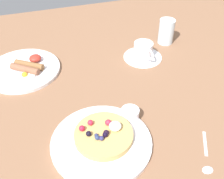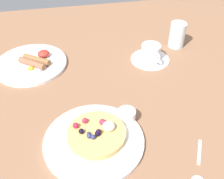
{
  "view_description": "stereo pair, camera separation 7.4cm",
  "coord_description": "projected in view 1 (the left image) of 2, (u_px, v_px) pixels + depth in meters",
  "views": [
    {
      "loc": [
        -0.18,
        -0.62,
        0.58
      ],
      "look_at": [
        0.01,
        -0.02,
        0.04
      ],
      "focal_mm": 43.89,
      "sensor_mm": 36.0,
      "label": 1
    },
    {
      "loc": [
        -0.11,
        -0.64,
        0.58
      ],
      "look_at": [
        0.01,
        -0.02,
        0.04
      ],
      "focal_mm": 43.89,
      "sensor_mm": 36.0,
      "label": 2
    }
  ],
  "objects": [
    {
      "name": "syrup_ramekin",
      "position": [
        130.0,
        113.0,
        0.78
      ],
      "size": [
        0.05,
        0.05,
        0.03
      ],
      "color": "white",
      "rests_on": "pancake_plate"
    },
    {
      "name": "water_glass",
      "position": [
        166.0,
        31.0,
        1.1
      ],
      "size": [
        0.06,
        0.06,
        0.1
      ],
      "primitive_type": "cylinder",
      "color": "silver",
      "rests_on": "ground_plane"
    },
    {
      "name": "ground_plane",
      "position": [
        107.0,
        100.0,
        0.88
      ],
      "size": [
        2.03,
        1.43,
        0.03
      ],
      "primitive_type": "cube",
      "color": "brown"
    },
    {
      "name": "breakfast_plate",
      "position": [
        23.0,
        70.0,
        0.97
      ],
      "size": [
        0.26,
        0.26,
        0.01
      ],
      "primitive_type": "cylinder",
      "color": "white",
      "rests_on": "ground_plane"
    },
    {
      "name": "coffee_saucer",
      "position": [
        143.0,
        57.0,
        1.04
      ],
      "size": [
        0.14,
        0.14,
        0.01
      ],
      "primitive_type": "cylinder",
      "color": "white",
      "rests_on": "ground_plane"
    },
    {
      "name": "fried_breakfast",
      "position": [
        29.0,
        66.0,
        0.96
      ],
      "size": [
        0.12,
        0.14,
        0.03
      ],
      "color": "brown",
      "rests_on": "breakfast_plate"
    },
    {
      "name": "pancake_with_berries",
      "position": [
        104.0,
        134.0,
        0.72
      ],
      "size": [
        0.16,
        0.16,
        0.04
      ],
      "color": "tan",
      "rests_on": "pancake_plate"
    },
    {
      "name": "coffee_cup",
      "position": [
        144.0,
        50.0,
        1.02
      ],
      "size": [
        0.07,
        0.1,
        0.06
      ],
      "color": "white",
      "rests_on": "coffee_saucer"
    },
    {
      "name": "pancake_plate",
      "position": [
        101.0,
        142.0,
        0.73
      ],
      "size": [
        0.27,
        0.27,
        0.01
      ],
      "primitive_type": "cylinder",
      "color": "white",
      "rests_on": "ground_plane"
    },
    {
      "name": "teaspoon",
      "position": [
        207.0,
        160.0,
        0.69
      ],
      "size": [
        0.08,
        0.12,
        0.01
      ],
      "color": "silver",
      "rests_on": "ground_plane"
    }
  ]
}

